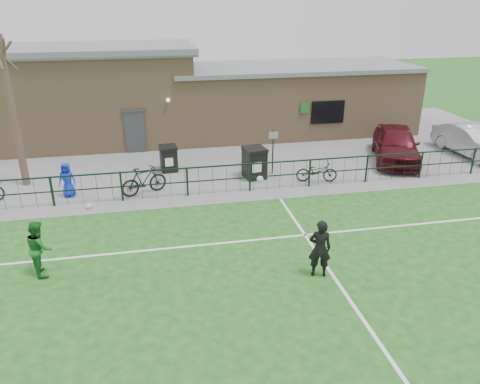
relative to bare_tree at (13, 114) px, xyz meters
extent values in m
plane|color=#195017|center=(8.00, -10.50, -3.00)|extent=(90.00, 90.00, 0.00)
cube|color=slate|center=(8.00, 3.00, -2.99)|extent=(34.00, 13.00, 0.02)
cube|color=white|center=(8.00, -2.70, -3.00)|extent=(28.00, 0.10, 0.01)
cube|color=white|center=(8.00, -6.50, -3.00)|extent=(28.00, 0.10, 0.01)
cube|color=white|center=(10.00, -10.50, -3.00)|extent=(0.10, 16.00, 0.01)
cube|color=black|center=(8.00, -2.50, -2.40)|extent=(28.00, 0.10, 1.20)
cylinder|color=#48352B|center=(0.00, 0.00, 0.00)|extent=(0.30, 0.30, 6.00)
cube|color=black|center=(5.95, 0.52, -2.45)|extent=(0.77, 0.86, 1.06)
cube|color=black|center=(9.51, -1.06, -2.35)|extent=(0.98, 1.07, 1.25)
cylinder|color=black|center=(10.40, -0.76, -1.98)|extent=(0.07, 0.07, 2.00)
imported|color=#450C15|center=(16.57, -0.15, -2.17)|extent=(3.56, 5.14, 1.63)
imported|color=#A1A3A9|center=(20.62, -0.21, -2.25)|extent=(1.88, 4.52, 1.46)
imported|color=black|center=(4.84, -1.98, -2.42)|extent=(1.94, 1.20, 1.13)
imported|color=black|center=(11.98, -2.05, -2.53)|extent=(1.80, 0.94, 0.90)
imported|color=#142EC3|center=(1.93, -1.65, -2.29)|extent=(0.75, 0.57, 1.39)
imported|color=black|center=(9.59, -8.83, -2.14)|extent=(0.71, 0.55, 1.72)
sphere|color=white|center=(8.70, -5.41, -1.33)|extent=(0.22, 0.22, 0.22)
imported|color=#1C6323|center=(1.93, -7.20, -2.19)|extent=(0.84, 0.95, 1.62)
sphere|color=white|center=(2.78, -2.99, -2.88)|extent=(0.23, 0.23, 0.23)
cube|color=#A17F5A|center=(8.00, 6.00, -1.25)|extent=(24.00, 5.00, 3.50)
cube|color=#A17F5A|center=(1.76, 6.00, 1.10)|extent=(11.52, 5.00, 1.20)
cube|color=slate|center=(1.76, 6.00, 1.82)|extent=(12.02, 5.40, 0.28)
cube|color=slate|center=(13.28, 6.00, 0.60)|extent=(13.44, 5.30, 0.22)
cube|color=#383A3D|center=(4.50, 3.47, -1.95)|extent=(1.00, 0.08, 2.10)
cube|color=black|center=(14.50, 3.47, -1.40)|extent=(1.80, 0.08, 1.20)
cube|color=#19661E|center=(13.20, 3.42, -1.10)|extent=(0.45, 0.04, 0.55)
camera|label=1|loc=(5.22, -19.48, 4.36)|focal=35.00mm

